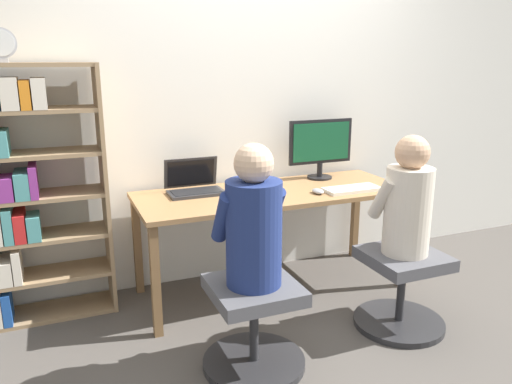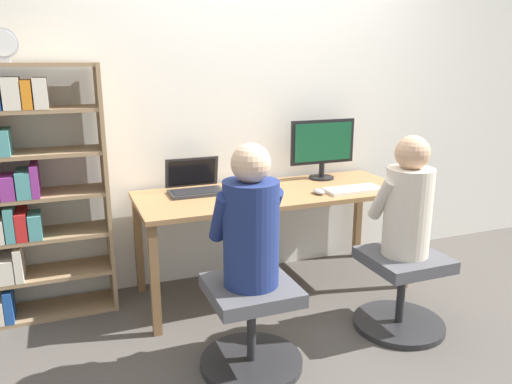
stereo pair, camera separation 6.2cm
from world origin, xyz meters
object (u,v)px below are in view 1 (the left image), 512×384
desktop_monitor (321,147)px  keyboard (352,189)px  person_at_laptop (253,223)px  desk_clock (1,44)px  laptop (194,186)px  office_chair_left (401,287)px  bookshelf (8,195)px  office_chair_right (254,323)px  person_at_monitor (408,201)px

desktop_monitor → keyboard: 0.46m
person_at_laptop → desk_clock: (-1.07, 0.90, 0.85)m
laptop → person_at_laptop: size_ratio=0.50×
office_chair_left → bookshelf: size_ratio=0.35×
laptop → bookshelf: 1.10m
office_chair_right → person_at_monitor: bearing=3.1°
keyboard → bookshelf: 2.12m
office_chair_left → laptop: bearing=138.0°
laptop → keyboard: laptop is taller
laptop → bookshelf: bookshelf is taller
laptop → office_chair_right: (0.03, -0.95, -0.51)m
office_chair_right → desk_clock: (-1.07, 0.91, 1.39)m
desk_clock → laptop: bearing=2.0°
laptop → office_chair_left: 1.44m
laptop → keyboard: (0.99, -0.35, -0.03)m
desktop_monitor → desk_clock: 2.11m
bookshelf → desktop_monitor: bearing=0.4°
office_chair_left → bookshelf: (-2.10, 0.93, 0.55)m
office_chair_right → bookshelf: 1.60m
desktop_monitor → person_at_monitor: size_ratio=0.73×
bookshelf → desk_clock: size_ratio=8.57×
keyboard → desktop_monitor: bearing=93.2°
keyboard → person_at_laptop: (-0.95, -0.59, 0.07)m
desktop_monitor → person_at_laptop: size_ratio=0.70×
office_chair_right → desk_clock: desk_clock is taller
office_chair_left → office_chair_right: 0.97m
person_at_laptop → bookshelf: 1.50m
keyboard → person_at_monitor: (0.01, -0.55, 0.06)m
person_at_laptop → desk_clock: desk_clock is taller
person_at_laptop → desk_clock: size_ratio=3.97×
office_chair_left → person_at_monitor: person_at_monitor is taller
laptop → office_chair_left: size_ratio=0.67×
person_at_monitor → desk_clock: desk_clock is taller
office_chair_right → person_at_laptop: 0.54m
person_at_monitor → person_at_laptop: person_at_laptop is taller
bookshelf → keyboard: bearing=-10.4°
office_chair_right → person_at_monitor: 1.10m
desktop_monitor → desk_clock: desk_clock is taller
laptop → person_at_laptop: (0.03, -0.94, 0.03)m
laptop → desk_clock: 1.36m
person_at_monitor → laptop: bearing=138.1°
laptop → office_chair_left: bearing=-42.0°
office_chair_left → person_at_laptop: bearing=-177.5°
laptop → office_chair_right: laptop is taller
desktop_monitor → desk_clock: bearing=-177.5°
office_chair_left → desk_clock: (-2.03, 0.86, 1.39)m
office_chair_right → desk_clock: 1.97m
laptop → desktop_monitor: bearing=3.0°
laptop → person_at_laptop: 0.94m
office_chair_right → person_at_laptop: size_ratio=0.76×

